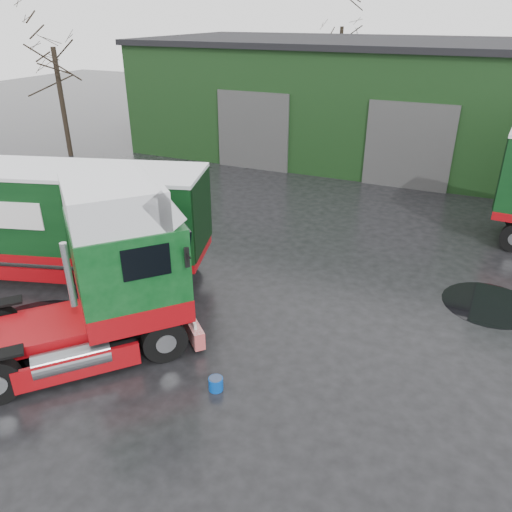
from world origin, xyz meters
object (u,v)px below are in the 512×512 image
at_px(warehouse, 429,102).
at_px(hero_tractor, 42,280).
at_px(wash_bucket, 216,384).
at_px(trailer_left, 21,222).
at_px(tree_back_a, 340,54).
at_px(tree_left, 58,80).

distance_m(warehouse, hero_tractor, 23.67).
height_order(hero_tractor, wash_bucket, hero_tractor).
bearing_deg(trailer_left, tree_back_a, -19.85).
bearing_deg(warehouse, trailer_left, -115.41).
xyz_separation_m(warehouse, trailer_left, (-9.50, -20.00, -1.34)).
bearing_deg(wash_bucket, tree_left, 140.67).
relative_size(tree_left, tree_back_a, 0.89).
xyz_separation_m(trailer_left, wash_bucket, (8.10, -2.42, -1.66)).
distance_m(hero_tractor, tree_left, 20.27).
height_order(wash_bucket, tree_back_a, tree_back_a).
relative_size(trailer_left, wash_bucket, 35.33).
xyz_separation_m(wash_bucket, tree_left, (-17.60, 14.42, 4.10)).
relative_size(hero_tractor, wash_bucket, 21.18).
bearing_deg(trailer_left, hero_tractor, -144.02).
xyz_separation_m(wash_bucket, tree_back_a, (-6.60, 32.42, 4.60)).
relative_size(wash_bucket, tree_back_a, 0.03).
height_order(warehouse, trailer_left, warehouse).
distance_m(hero_tractor, trailer_left, 4.99).
relative_size(hero_tractor, trailer_left, 0.60).
height_order(trailer_left, tree_back_a, tree_back_a).
xyz_separation_m(hero_tractor, wash_bucket, (4.13, 0.58, -2.02)).
bearing_deg(tree_back_a, wash_bucket, -78.49).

